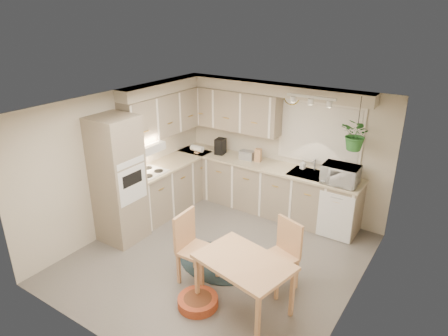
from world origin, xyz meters
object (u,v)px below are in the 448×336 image
(microwave, at_px, (341,173))
(dining_table, at_px, (243,285))
(chair_left, at_px, (198,249))
(pet_bed, at_px, (198,302))
(chair_back, at_px, (278,257))
(braided_rug, at_px, (216,262))

(microwave, bearing_deg, dining_table, -99.55)
(chair_left, distance_m, pet_bed, 0.70)
(dining_table, distance_m, pet_bed, 0.66)
(chair_left, distance_m, microwave, 2.66)
(dining_table, bearing_deg, pet_bed, -150.29)
(chair_back, xyz_separation_m, pet_bed, (-0.68, -0.92, -0.43))
(dining_table, relative_size, microwave, 2.01)
(pet_bed, bearing_deg, chair_left, 126.08)
(pet_bed, bearing_deg, braided_rug, 110.34)
(chair_left, xyz_separation_m, pet_bed, (0.32, -0.43, -0.45))
(chair_back, height_order, braided_rug, chair_back)
(dining_table, bearing_deg, braided_rug, 143.87)
(braided_rug, distance_m, microwave, 2.46)
(braided_rug, height_order, pet_bed, pet_bed)
(chair_back, distance_m, microwave, 1.93)
(pet_bed, relative_size, microwave, 0.92)
(chair_back, bearing_deg, braided_rug, 19.13)
(chair_left, relative_size, braided_rug, 0.80)
(braided_rug, bearing_deg, dining_table, -36.13)
(dining_table, xyz_separation_m, pet_bed, (-0.51, -0.29, -0.30))
(dining_table, relative_size, chair_back, 1.18)
(pet_bed, xyz_separation_m, microwave, (0.87, 2.73, 1.07))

